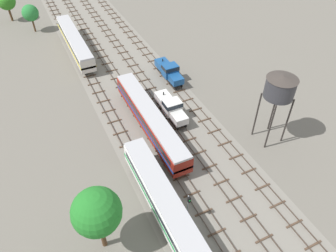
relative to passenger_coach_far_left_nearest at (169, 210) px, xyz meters
name	(u,v)px	position (x,y,z in m)	size (l,w,h in m)	color
ground_plane	(144,99)	(6.69, 23.95, -2.61)	(480.00, 480.00, 0.00)	slate
ballast_bed	(144,99)	(6.69, 23.95, -2.61)	(17.38, 176.00, 0.01)	gray
track_far_left	(106,106)	(0.00, 24.95, -2.48)	(2.40, 126.00, 0.29)	#47382D
track_left	(130,99)	(4.46, 24.95, -2.48)	(2.40, 126.00, 0.29)	#47382D
track_centre_left	(154,93)	(8.92, 24.95, -2.48)	(2.40, 126.00, 0.29)	#47382D
track_centre	(176,87)	(13.38, 24.95, -2.48)	(2.40, 126.00, 0.29)	#47382D
passenger_coach_far_left_nearest	(169,210)	(0.00, 0.00, 0.00)	(2.96, 22.00, 3.80)	white
passenger_coach_left_near	(150,118)	(4.46, 15.92, 0.00)	(2.96, 22.00, 3.80)	maroon
shunter_loco_centre_left_mid	(171,107)	(8.92, 17.72, -0.60)	(2.74, 8.46, 3.10)	white
shunter_loco_centre_midfar	(169,71)	(13.38, 27.70, -0.60)	(2.74, 8.46, 3.10)	#194C8C
passenger_coach_far_left_far	(75,41)	(0.00, 45.80, 0.00)	(2.96, 22.00, 3.80)	beige
water_tower	(280,87)	(19.88, 6.84, 6.71)	(4.30, 4.30, 11.16)	#2D2826
signal_post_nearest	(188,205)	(2.23, -0.46, 0.30)	(0.28, 0.47, 4.52)	gray
lineside_tree_0	(6,1)	(-10.83, 69.31, 2.35)	(4.38, 4.38, 7.19)	#4C331E
lineside_tree_2	(30,13)	(-6.50, 60.39, 1.87)	(3.75, 3.75, 6.38)	#4C331E
lineside_tree_3	(97,212)	(-7.67, 0.67, 3.77)	(5.18, 5.18, 9.01)	#4C331E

